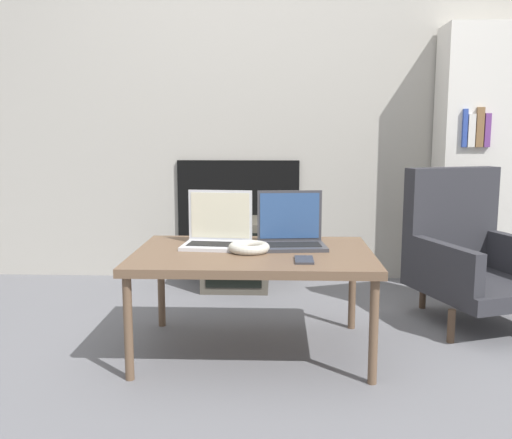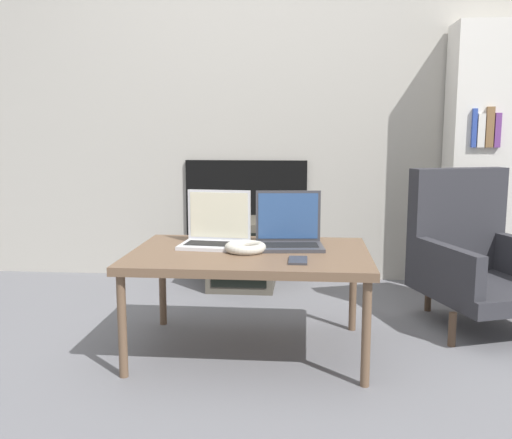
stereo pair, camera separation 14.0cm
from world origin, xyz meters
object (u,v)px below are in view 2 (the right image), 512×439
(laptop_right, at_px, (289,234))
(tv, at_px, (243,253))
(armchair, at_px, (473,254))
(laptop_left, at_px, (216,233))
(phone, at_px, (298,260))
(headphones, at_px, (245,247))

(laptop_right, bearing_deg, tv, 102.55)
(armchair, bearing_deg, laptop_left, 177.45)
(laptop_right, height_order, phone, laptop_right)
(headphones, distance_m, phone, 0.29)
(armchair, bearing_deg, laptop_right, -176.90)
(tv, bearing_deg, armchair, -24.81)
(headphones, distance_m, tv, 1.15)
(laptop_left, xyz_separation_m, headphones, (0.15, -0.13, -0.04))
(laptop_left, height_order, phone, laptop_left)
(headphones, bearing_deg, tv, 97.13)
(laptop_right, relative_size, headphones, 1.76)
(laptop_right, bearing_deg, laptop_left, 174.24)
(laptop_left, xyz_separation_m, laptop_right, (0.33, -0.00, 0.00))
(laptop_left, distance_m, armchair, 1.34)
(tv, bearing_deg, laptop_right, -71.70)
(laptop_left, height_order, laptop_right, same)
(tv, distance_m, armchair, 1.39)
(headphones, xyz_separation_m, armchair, (1.12, 0.53, -0.12))
(laptop_left, height_order, armchair, armchair)
(laptop_right, xyz_separation_m, headphones, (-0.19, -0.13, -0.04))
(laptop_right, distance_m, headphones, 0.23)
(laptop_right, distance_m, tv, 1.08)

